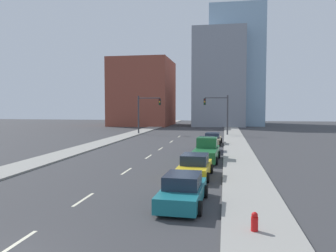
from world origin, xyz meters
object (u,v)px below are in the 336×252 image
object	(u,v)px
traffic_signal_right	(221,110)
sedan_yellow	(195,167)
traffic_signal_left	(145,110)
sedan_tan	(213,139)
fire_hydrant	(255,223)
sedan_teal	(183,191)
sedan_blue	(207,145)
pickup_truck_green	(206,152)

from	to	relation	value
traffic_signal_right	sedan_yellow	world-z (taller)	traffic_signal_right
traffic_signal_left	sedan_tan	size ratio (longest dim) A/B	1.33
traffic_signal_right	fire_hydrant	distance (m)	41.53
traffic_signal_left	sedan_teal	xyz separation A→B (m)	(11.33, -38.17, -3.47)
sedan_tan	fire_hydrant	bearing A→B (deg)	-81.96
traffic_signal_left	sedan_teal	bearing A→B (deg)	-73.47
sedan_teal	fire_hydrant	bearing A→B (deg)	-43.96
sedan_teal	sedan_blue	world-z (taller)	sedan_blue
fire_hydrant	sedan_blue	xyz separation A→B (m)	(-2.90, 21.72, 0.29)
traffic_signal_right	pickup_truck_green	xyz separation A→B (m)	(-0.89, -25.33, -3.35)
traffic_signal_right	traffic_signal_left	bearing A→B (deg)	180.00
pickup_truck_green	sedan_tan	size ratio (longest dim) A/B	1.14
traffic_signal_right	sedan_teal	distance (m)	38.35
sedan_blue	traffic_signal_right	bearing A→B (deg)	85.51
traffic_signal_right	sedan_teal	world-z (taller)	traffic_signal_right
sedan_yellow	traffic_signal_left	bearing A→B (deg)	111.81
sedan_teal	sedan_yellow	size ratio (longest dim) A/B	0.99
traffic_signal_right	fire_hydrant	bearing A→B (deg)	-87.56
sedan_teal	sedan_tan	distance (m)	25.15
sedan_blue	traffic_signal_left	bearing A→B (deg)	119.21
sedan_teal	pickup_truck_green	distance (m)	12.84
traffic_signal_right	sedan_blue	bearing A→B (deg)	-93.34
sedan_blue	sedan_tan	distance (m)	6.58
traffic_signal_right	fire_hydrant	xyz separation A→B (m)	(1.76, -41.33, -3.73)
traffic_signal_right	pickup_truck_green	world-z (taller)	traffic_signal_right
traffic_signal_left	sedan_tan	xyz separation A→B (m)	(11.81, -13.03, -3.49)
traffic_signal_right	sedan_blue	xyz separation A→B (m)	(-1.14, -19.60, -3.44)
sedan_blue	sedan_tan	world-z (taller)	sedan_blue
sedan_teal	sedan_blue	size ratio (longest dim) A/B	1.06
sedan_teal	sedan_yellow	bearing A→B (deg)	91.83
sedan_teal	sedan_tan	xyz separation A→B (m)	(0.48, 25.14, -0.02)
pickup_truck_green	sedan_tan	bearing A→B (deg)	91.96
sedan_tan	sedan_yellow	bearing A→B (deg)	-88.55
traffic_signal_left	sedan_blue	bearing A→B (deg)	-59.65
traffic_signal_right	sedan_tan	size ratio (longest dim) A/B	1.33
traffic_signal_right	sedan_yellow	bearing A→B (deg)	-92.28
traffic_signal_left	traffic_signal_right	distance (m)	12.62
traffic_signal_right	sedan_teal	size ratio (longest dim) A/B	1.39
sedan_blue	sedan_tan	xyz separation A→B (m)	(0.33, 6.57, -0.05)
fire_hydrant	pickup_truck_green	world-z (taller)	pickup_truck_green
sedan_blue	sedan_yellow	bearing A→B (deg)	-91.75
traffic_signal_right	pickup_truck_green	distance (m)	25.57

